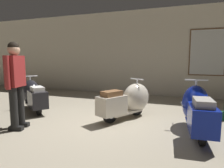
# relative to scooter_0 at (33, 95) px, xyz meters

# --- Properties ---
(ground_plane) EXTENTS (60.00, 60.00, 0.00)m
(ground_plane) POSITION_rel_scooter_0_xyz_m (2.22, -0.49, -0.43)
(ground_plane) COLOR gray
(showroom_back_wall) EXTENTS (18.00, 0.63, 3.33)m
(showroom_back_wall) POSITION_rel_scooter_0_xyz_m (2.36, 3.51, 1.23)
(showroom_back_wall) COLOR #BCB29E
(showroom_back_wall) RESTS_ON ground
(scooter_0) EXTENTS (1.51, 1.28, 0.95)m
(scooter_0) POSITION_rel_scooter_0_xyz_m (0.00, 0.00, 0.00)
(scooter_0) COLOR black
(scooter_0) RESTS_ON ground
(scooter_1) EXTENTS (1.12, 1.57, 0.95)m
(scooter_1) POSITION_rel_scooter_0_xyz_m (2.73, 0.22, -0.00)
(scooter_1) COLOR black
(scooter_1) RESTS_ON ground
(scooter_2) EXTENTS (0.60, 1.69, 1.01)m
(scooter_2) POSITION_rel_scooter_0_xyz_m (4.23, -0.21, 0.03)
(scooter_2) COLOR black
(scooter_2) RESTS_ON ground
(visitor_0) EXTENTS (0.35, 0.58, 1.77)m
(visitor_0) POSITION_rel_scooter_0_xyz_m (0.78, -1.30, 0.59)
(visitor_0) COLOR black
(visitor_0) RESTS_ON ground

